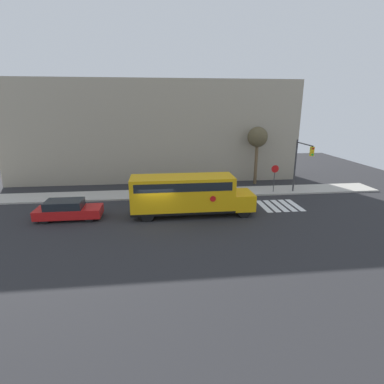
# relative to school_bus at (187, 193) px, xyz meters

# --- Properties ---
(ground_plane) EXTENTS (60.00, 60.00, 0.00)m
(ground_plane) POSITION_rel_school_bus_xyz_m (-2.34, -0.68, -1.78)
(ground_plane) COLOR #28282B
(sidewalk_strip) EXTENTS (44.00, 3.00, 0.15)m
(sidewalk_strip) POSITION_rel_school_bus_xyz_m (-2.34, 5.82, -1.70)
(sidewalk_strip) COLOR #B2ADA3
(sidewalk_strip) RESTS_ON ground
(building_backdrop) EXTENTS (32.00, 4.00, 10.97)m
(building_backdrop) POSITION_rel_school_bus_xyz_m (-2.34, 12.32, 3.71)
(building_backdrop) COLOR #9E937F
(building_backdrop) RESTS_ON ground
(crosswalk_stripes) EXTENTS (3.30, 3.20, 0.01)m
(crosswalk_stripes) POSITION_rel_school_bus_xyz_m (8.13, 1.32, -1.77)
(crosswalk_stripes) COLOR white
(crosswalk_stripes) RESTS_ON ground
(school_bus) EXTENTS (9.42, 2.57, 3.10)m
(school_bus) POSITION_rel_school_bus_xyz_m (0.00, 0.00, 0.00)
(school_bus) COLOR #EAA80F
(school_bus) RESTS_ON ground
(parked_car) EXTENTS (4.78, 1.88, 1.47)m
(parked_car) POSITION_rel_school_bus_xyz_m (-8.98, 0.16, -1.05)
(parked_car) COLOR red
(parked_car) RESTS_ON ground
(stop_sign) EXTENTS (0.72, 0.10, 2.79)m
(stop_sign) POSITION_rel_school_bus_xyz_m (9.00, 5.04, 0.08)
(stop_sign) COLOR #38383A
(stop_sign) RESTS_ON ground
(traffic_light) EXTENTS (0.28, 3.11, 5.18)m
(traffic_light) POSITION_rel_school_bus_xyz_m (11.02, 4.10, 1.66)
(traffic_light) COLOR #38383A
(traffic_light) RESTS_ON ground
(tree_near_sidewalk) EXTENTS (2.13, 2.13, 6.15)m
(tree_near_sidewalk) POSITION_rel_school_bus_xyz_m (8.40, 8.93, 3.16)
(tree_near_sidewalk) COLOR brown
(tree_near_sidewalk) RESTS_ON ground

